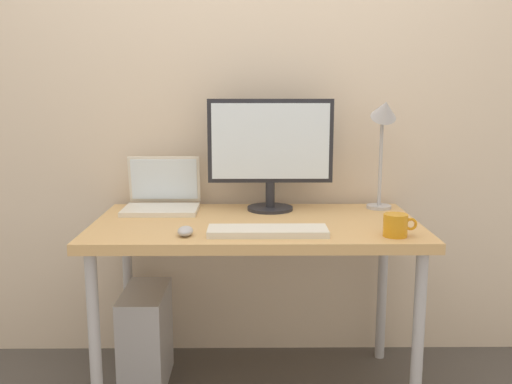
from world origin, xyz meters
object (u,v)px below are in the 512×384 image
object	(u,v)px
mouse	(185,231)
coffee_mug	(396,225)
keyboard	(268,231)
laptop	(162,197)
desk_lamp	(384,128)
monitor	(270,148)
desk	(256,237)
computer_tower	(146,338)

from	to	relation	value
mouse	coffee_mug	bearing A→B (deg)	-1.25
keyboard	mouse	xyz separation A→B (m)	(-0.30, -0.02, 0.01)
laptop	desk_lamp	xyz separation A→B (m)	(0.96, -0.01, 0.30)
laptop	mouse	size ratio (longest dim) A/B	3.56
monitor	coffee_mug	distance (m)	0.68
desk_lamp	coffee_mug	bearing A→B (deg)	-95.98
desk	mouse	size ratio (longest dim) A/B	14.48
laptop	coffee_mug	xyz separation A→B (m)	(0.91, -0.47, -0.02)
monitor	desk_lamp	bearing A→B (deg)	0.13
desk_lamp	desk	bearing A→B (deg)	-158.48
mouse	coffee_mug	xyz separation A→B (m)	(0.76, -0.02, 0.02)
desk	computer_tower	bearing A→B (deg)	173.57
monitor	desk_lamp	size ratio (longest dim) A/B	1.08
coffee_mug	computer_tower	xyz separation A→B (m)	(-0.97, 0.30, -0.56)
monitor	coffee_mug	xyz separation A→B (m)	(0.44, -0.46, -0.23)
monitor	keyboard	distance (m)	0.50
desk_lamp	computer_tower	size ratio (longest dim) A/B	1.20
mouse	laptop	bearing A→B (deg)	108.46
laptop	keyboard	xyz separation A→B (m)	(0.45, -0.44, -0.05)
keyboard	monitor	bearing A→B (deg)	86.89
monitor	coffee_mug	size ratio (longest dim) A/B	4.41
monitor	computer_tower	world-z (taller)	monitor
desk	laptop	size ratio (longest dim) A/B	4.07
mouse	computer_tower	distance (m)	0.64
monitor	keyboard	bearing A→B (deg)	-93.11
desk_lamp	computer_tower	distance (m)	1.36
desk	coffee_mug	bearing A→B (deg)	-25.72
monitor	computer_tower	xyz separation A→B (m)	(-0.54, -0.16, -0.80)
desk	mouse	bearing A→B (deg)	-138.92
desk_lamp	keyboard	bearing A→B (deg)	-140.16
desk_lamp	mouse	distance (m)	0.99
desk	desk_lamp	xyz separation A→B (m)	(0.55, 0.22, 0.43)
desk	keyboard	bearing A→B (deg)	-78.91
computer_tower	keyboard	bearing A→B (deg)	-27.07
monitor	laptop	bearing A→B (deg)	178.24
keyboard	computer_tower	xyz separation A→B (m)	(-0.51, 0.26, -0.54)
monitor	mouse	size ratio (longest dim) A/B	6.02
coffee_mug	monitor	bearing A→B (deg)	133.76
coffee_mug	laptop	bearing A→B (deg)	152.64
keyboard	coffee_mug	size ratio (longest dim) A/B	3.58
desk_lamp	computer_tower	bearing A→B (deg)	-170.88
mouse	monitor	bearing A→B (deg)	53.85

